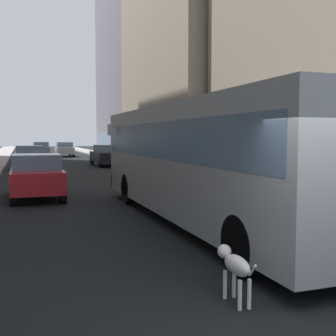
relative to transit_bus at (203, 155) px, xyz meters
The scene contains 10 objects.
ground_plane 28.85m from the transit_bus, 92.39° to the left, with size 120.00×120.00×0.00m, color black.
sidewalk_right 29.17m from the transit_bus, 81.11° to the left, with size 2.40×110.00×0.15m, color #9E9991.
building_right_far 45.16m from the transit_bus, 75.63° to the left, with size 9.74×18.86×30.45m.
transit_bus is the anchor object (origin of this frame).
car_red_coupe 7.20m from the transit_bus, 124.08° to the left, with size 1.79×4.10×1.62m.
car_grey_wagon 40.74m from the transit_bus, 93.38° to the left, with size 1.79×3.93×1.62m.
car_white_van 21.26m from the transit_bus, 100.86° to the left, with size 1.88×3.93×1.62m.
car_black_suv 21.82m from the transit_bus, 85.79° to the left, with size 1.80×4.62×1.62m.
car_silver_sedan 38.11m from the transit_bus, 90.00° to the left, with size 1.84×4.24×1.62m.
dalmatian_dog 5.56m from the transit_bus, 109.21° to the right, with size 0.22×0.96×0.72m.
Camera 1 is at (-3.28, -3.87, 2.26)m, focal length 44.91 mm.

